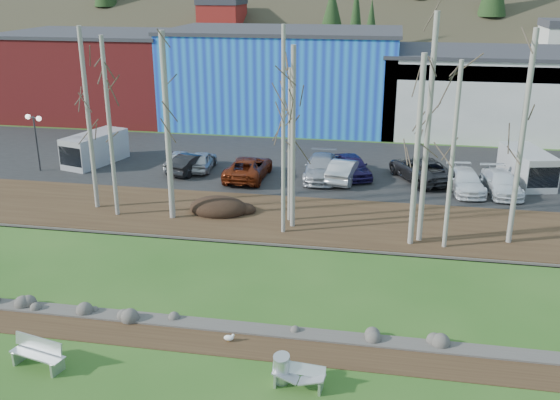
% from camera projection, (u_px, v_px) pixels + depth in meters
% --- Properties ---
extents(ground, '(200.00, 200.00, 0.00)m').
position_uv_depth(ground, '(257.00, 382.00, 20.28)').
color(ground, '#285619').
rests_on(ground, ground).
extents(dirt_strip, '(80.00, 1.80, 0.03)m').
position_uv_depth(dirt_strip, '(270.00, 347.00, 22.22)').
color(dirt_strip, '#382616').
rests_on(dirt_strip, ground).
extents(near_bank_rocks, '(80.00, 0.80, 0.50)m').
position_uv_depth(near_bank_rocks, '(275.00, 332.00, 23.15)').
color(near_bank_rocks, '#47423D').
rests_on(near_bank_rocks, ground).
extents(river, '(80.00, 8.00, 0.90)m').
position_uv_depth(river, '(293.00, 283.00, 26.95)').
color(river, black).
rests_on(river, ground).
extents(far_bank_rocks, '(80.00, 0.80, 0.46)m').
position_uv_depth(far_bank_rocks, '(306.00, 245.00, 30.75)').
color(far_bank_rocks, '#47423D').
rests_on(far_bank_rocks, ground).
extents(far_bank, '(80.00, 7.00, 0.15)m').
position_uv_depth(far_bank, '(315.00, 220.00, 33.70)').
color(far_bank, '#382616').
rests_on(far_bank, ground).
extents(parking_lot, '(80.00, 14.00, 0.14)m').
position_uv_depth(parking_lot, '(334.00, 166.00, 43.43)').
color(parking_lot, black).
rests_on(parking_lot, ground).
extents(building_brick, '(16.32, 12.24, 7.80)m').
position_uv_depth(building_brick, '(98.00, 74.00, 59.21)').
color(building_brick, maroon).
rests_on(building_brick, ground).
extents(building_blue, '(20.40, 12.24, 8.30)m').
position_uv_depth(building_blue, '(284.00, 76.00, 56.06)').
color(building_blue, blue).
rests_on(building_blue, ground).
extents(building_white, '(18.36, 12.24, 6.80)m').
position_uv_depth(building_white, '(492.00, 91.00, 53.23)').
color(building_white, '#B8B8B4').
rests_on(building_white, ground).
extents(bench_intact, '(2.08, 1.03, 1.00)m').
position_uv_depth(bench_intact, '(38.00, 353.00, 20.98)').
color(bench_intact, silver).
rests_on(bench_intact, ground).
extents(bench_damaged, '(1.77, 0.73, 0.77)m').
position_uv_depth(bench_damaged, '(299.00, 376.00, 19.95)').
color(bench_damaged, silver).
rests_on(bench_damaged, ground).
extents(litter_bin, '(0.65, 0.65, 0.91)m').
position_uv_depth(litter_bin, '(282.00, 370.00, 20.17)').
color(litter_bin, silver).
rests_on(litter_bin, ground).
extents(seagull, '(0.44, 0.21, 0.32)m').
position_uv_depth(seagull, '(229.00, 338.00, 22.50)').
color(seagull, gold).
rests_on(seagull, ground).
extents(dirt_mound, '(3.26, 2.30, 0.64)m').
position_uv_depth(dirt_mound, '(218.00, 207.00, 34.60)').
color(dirt_mound, black).
rests_on(dirt_mound, far_bank).
extents(birch_0, '(0.25, 0.25, 9.98)m').
position_uv_depth(birch_0, '(89.00, 121.00, 33.86)').
color(birch_0, '#A5A195').
rests_on(birch_0, far_bank).
extents(birch_1, '(0.22, 0.22, 9.61)m').
position_uv_depth(birch_1, '(110.00, 129.00, 32.79)').
color(birch_1, '#A5A195').
rests_on(birch_1, far_bank).
extents(birch_2, '(0.31, 0.31, 9.88)m').
position_uv_depth(birch_2, '(167.00, 128.00, 32.30)').
color(birch_2, '#A5A195').
rests_on(birch_2, far_bank).
extents(birch_3, '(0.20, 0.20, 10.30)m').
position_uv_depth(birch_3, '(283.00, 134.00, 30.30)').
color(birch_3, '#A5A195').
rests_on(birch_3, far_bank).
extents(birch_4, '(0.25, 0.25, 9.30)m').
position_uv_depth(birch_4, '(293.00, 140.00, 31.22)').
color(birch_4, '#A5A195').
rests_on(birch_4, far_bank).
extents(birch_5, '(0.22, 0.22, 8.09)m').
position_uv_depth(birch_5, '(290.00, 147.00, 32.28)').
color(birch_5, '#A5A195').
rests_on(birch_5, far_bank).
extents(birch_6, '(0.21, 0.21, 8.92)m').
position_uv_depth(birch_6, '(452.00, 158.00, 28.75)').
color(birch_6, '#A5A195').
rests_on(birch_6, far_bank).
extents(birch_7, '(0.27, 0.27, 9.17)m').
position_uv_depth(birch_7, '(417.00, 153.00, 29.10)').
color(birch_7, '#A5A195').
rests_on(birch_7, far_bank).
extents(birch_8, '(0.26, 0.26, 10.94)m').
position_uv_depth(birch_8, '(428.00, 132.00, 29.19)').
color(birch_8, '#A5A195').
rests_on(birch_8, far_bank).
extents(birch_9, '(0.27, 0.27, 10.24)m').
position_uv_depth(birch_9, '(522.00, 141.00, 29.06)').
color(birch_9, '#A5A195').
rests_on(birch_9, far_bank).
extents(street_lamp, '(1.38, 0.76, 3.81)m').
position_uv_depth(street_lamp, '(35.00, 127.00, 41.28)').
color(street_lamp, '#262628').
rests_on(street_lamp, parking_lot).
extents(car_0, '(1.76, 3.86, 1.28)m').
position_uv_depth(car_0, '(180.00, 159.00, 42.52)').
color(car_0, silver).
rests_on(car_0, parking_lot).
extents(car_1, '(2.45, 4.18, 1.30)m').
position_uv_depth(car_1, '(191.00, 163.00, 41.63)').
color(car_1, black).
rests_on(car_1, parking_lot).
extents(car_2, '(2.49, 5.22, 1.44)m').
position_uv_depth(car_2, '(248.00, 168.00, 40.41)').
color(car_2, maroon).
rests_on(car_2, parking_lot).
extents(car_3, '(2.24, 5.09, 1.45)m').
position_uv_depth(car_3, '(321.00, 167.00, 40.42)').
color(car_3, '#A4A5AC').
rests_on(car_3, parking_lot).
extents(car_4, '(3.22, 4.55, 1.44)m').
position_uv_depth(car_4, '(352.00, 166.00, 40.77)').
color(car_4, '#211849').
rests_on(car_4, parking_lot).
extents(car_5, '(2.24, 4.55, 1.44)m').
position_uv_depth(car_5, '(345.00, 170.00, 39.88)').
color(car_5, '#B8B8BA').
rests_on(car_5, parking_lot).
extents(car_6, '(4.78, 6.02, 1.52)m').
position_uv_depth(car_6, '(421.00, 169.00, 39.98)').
color(car_6, '#2A292C').
rests_on(car_6, parking_lot).
extents(car_7, '(2.41, 4.70, 1.30)m').
position_uv_depth(car_7, '(465.00, 181.00, 37.96)').
color(car_7, white).
rests_on(car_7, parking_lot).
extents(car_8, '(1.76, 3.86, 1.28)m').
position_uv_depth(car_8, '(202.00, 161.00, 42.25)').
color(car_8, silver).
rests_on(car_8, parking_lot).
extents(car_9, '(2.41, 4.70, 1.30)m').
position_uv_depth(car_9, '(501.00, 183.00, 37.60)').
color(car_9, white).
rests_on(car_9, parking_lot).
extents(van_white, '(3.04, 5.12, 2.09)m').
position_uv_depth(van_white, '(528.00, 167.00, 39.30)').
color(van_white, silver).
rests_on(van_white, parking_lot).
extents(van_grey, '(3.27, 5.20, 2.11)m').
position_uv_depth(van_grey, '(93.00, 149.00, 43.46)').
color(van_grey, silver).
rests_on(van_grey, parking_lot).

